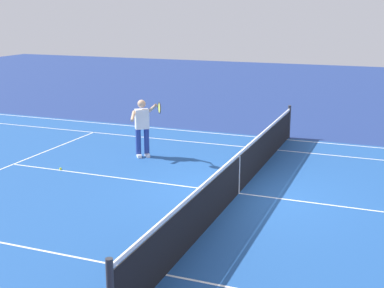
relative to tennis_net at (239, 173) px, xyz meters
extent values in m
plane|color=navy|center=(0.00, 0.00, -0.49)|extent=(60.00, 60.00, 0.00)
cube|color=#1E4C93|center=(0.00, 0.00, -0.49)|extent=(24.20, 11.40, 0.00)
cube|color=white|center=(0.00, -5.50, -0.49)|extent=(23.80, 0.05, 0.01)
cube|color=white|center=(0.00, -4.11, -0.49)|extent=(23.80, 0.05, 0.01)
cube|color=white|center=(0.00, 4.11, -0.49)|extent=(23.80, 0.05, 0.01)
cube|color=white|center=(6.40, 0.00, -0.49)|extent=(0.05, 8.22, 0.01)
cube|color=white|center=(0.00, 0.00, -0.49)|extent=(12.80, 0.05, 0.01)
cylinder|color=#2D2D33|center=(0.00, -5.80, 0.05)|extent=(0.10, 0.10, 1.08)
cube|color=black|center=(0.00, 0.00, -0.05)|extent=(0.02, 11.60, 0.88)
cube|color=white|center=(0.00, 0.00, 0.46)|extent=(0.04, 11.60, 0.06)
cube|color=white|center=(0.00, 0.00, -0.05)|extent=(0.04, 0.06, 0.88)
cylinder|color=navy|center=(3.56, -1.95, -0.04)|extent=(0.15, 0.15, 0.74)
cube|color=white|center=(3.52, -1.90, -0.45)|extent=(0.26, 0.29, 0.09)
cylinder|color=navy|center=(3.37, -2.09, -0.04)|extent=(0.15, 0.15, 0.74)
cube|color=white|center=(3.33, -2.04, -0.45)|extent=(0.26, 0.29, 0.09)
cube|color=white|center=(3.46, -2.02, 0.61)|extent=(0.45, 0.42, 0.56)
sphere|color=#DBAA84|center=(3.46, -2.02, 1.04)|extent=(0.23, 0.23, 0.23)
cylinder|color=#DBAA84|center=(3.58, -1.71, 0.74)|extent=(0.21, 0.42, 0.26)
cylinder|color=#DBAA84|center=(3.13, -2.05, 0.94)|extent=(0.40, 0.31, 0.30)
cylinder|color=#232326|center=(2.89, -1.84, 1.05)|extent=(0.20, 0.24, 0.04)
torus|color=#232326|center=(2.72, -1.60, 1.05)|extent=(0.21, 0.26, 0.31)
cylinder|color=#C6D84C|center=(2.72, -1.60, 1.05)|extent=(0.17, 0.22, 0.27)
sphere|color=#CCE01E|center=(4.89, -0.03, -0.46)|extent=(0.07, 0.07, 0.07)
camera|label=1|loc=(-3.16, 11.02, 3.62)|focal=49.08mm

